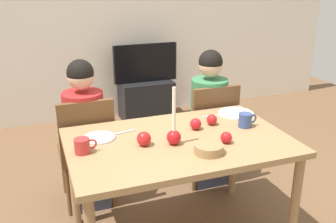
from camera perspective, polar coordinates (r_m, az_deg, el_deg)
The scene contains 20 objects.
back_wall at distance 4.74m, azimuth -10.33°, elevation 14.43°, with size 6.40×0.10×2.60m, color silver.
dining_table at distance 2.46m, azimuth 1.61°, elevation -5.96°, with size 1.40×0.90×0.75m.
chair_left at distance 2.95m, azimuth -12.05°, elevation -5.13°, with size 0.40×0.40×0.90m.
chair_right at distance 3.23m, azimuth 6.25°, elevation -2.52°, with size 0.40×0.40×0.90m.
person_left_child at distance 2.96m, azimuth -12.23°, elevation -3.86°, with size 0.30×0.30×1.17m.
person_right_child at distance 3.23m, azimuth 6.04°, elevation -1.37°, with size 0.30×0.30×1.17m.
tv_stand at distance 4.79m, azimuth -3.27°, elevation 1.75°, with size 0.64×0.40×0.48m, color black.
tv at distance 4.66m, azimuth -3.38°, elevation 7.25°, with size 0.79×0.05×0.46m.
candle_centerpiece at distance 2.33m, azimuth 0.88°, elevation -3.25°, with size 0.09×0.09×0.37m.
plate_left at distance 2.47m, azimuth -10.25°, elevation -3.87°, with size 0.20×0.20×0.01m, color silver.
plate_right at distance 2.89m, azimuth 10.11°, elevation -0.26°, with size 0.26×0.26×0.01m, color silver.
mug_left at distance 2.29m, azimuth -12.65°, elevation -5.03°, with size 0.13×0.09×0.09m.
mug_right at distance 2.65m, azimuth 11.51°, elevation -1.27°, with size 0.13×0.09×0.10m.
fork_left at distance 2.53m, azimuth -6.75°, elevation -3.14°, with size 0.18×0.01×0.01m, color silver.
fork_right at distance 2.82m, azimuth 6.93°, elevation -0.65°, with size 0.18×0.01×0.01m, color silver.
bowl_walnuts at distance 2.25m, azimuth 6.10°, elevation -5.57°, with size 0.17×0.17×0.05m, color #99754C.
apple_near_candle at distance 2.39m, azimuth 8.69°, elevation -3.87°, with size 0.07×0.07×0.07m, color red.
apple_by_left_plate at distance 2.57m, azimuth 4.15°, elevation -1.87°, with size 0.08×0.08×0.08m, color red.
apple_by_right_mug at distance 2.66m, azimuth 6.57°, elevation -1.22°, with size 0.07×0.07×0.07m, color #B31B1B.
apple_far_edge at distance 2.33m, azimuth -3.62°, elevation -4.08°, with size 0.09×0.09×0.09m, color red.
Camera 1 is at (-0.82, -2.05, 1.75)m, focal length 40.78 mm.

